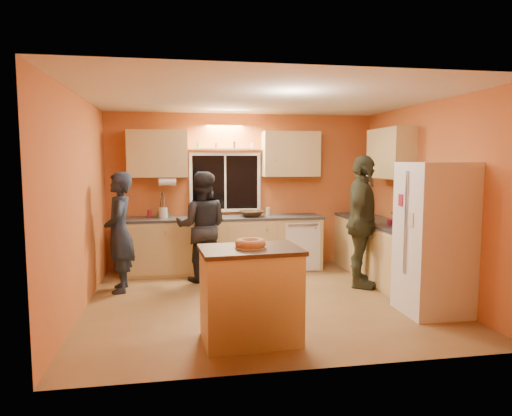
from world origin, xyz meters
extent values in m
plane|color=brown|center=(0.00, 0.00, 0.00)|extent=(4.50, 4.50, 0.00)
cube|color=#B25F2D|center=(0.00, 2.00, 1.30)|extent=(4.50, 0.04, 2.60)
cube|color=#B25F2D|center=(0.00, -2.00, 1.30)|extent=(4.50, 0.04, 2.60)
cube|color=#B25F2D|center=(-2.25, 0.00, 1.30)|extent=(0.04, 4.00, 2.60)
cube|color=#B25F2D|center=(2.25, 0.00, 1.30)|extent=(0.04, 4.00, 2.60)
cube|color=white|center=(0.00, 0.00, 2.60)|extent=(4.50, 4.00, 0.02)
cube|color=black|center=(-0.30, 1.99, 1.45)|extent=(1.10, 0.02, 0.90)
cube|color=white|center=(-0.30, 1.97, 1.45)|extent=(1.20, 0.04, 1.00)
cube|color=tan|center=(-1.40, 1.83, 1.92)|extent=(0.95, 0.33, 0.75)
cube|color=tan|center=(0.80, 1.83, 1.92)|extent=(0.95, 0.33, 0.75)
cube|color=tan|center=(2.08, 0.80, 1.92)|extent=(0.33, 1.00, 0.75)
cylinder|color=silver|center=(-1.25, 1.72, 1.48)|extent=(0.27, 0.12, 0.12)
cube|color=tan|center=(-0.35, 1.70, 0.43)|extent=(3.20, 0.60, 0.86)
cube|color=#282B2D|center=(-0.35, 1.70, 0.88)|extent=(3.24, 0.62, 0.04)
cube|color=tan|center=(1.95, 1.70, 0.43)|extent=(0.60, 0.60, 0.86)
cube|color=#282B2D|center=(1.95, 1.70, 0.88)|extent=(0.62, 0.62, 0.04)
cube|color=tan|center=(1.95, 0.50, 0.43)|extent=(0.60, 1.80, 0.86)
cube|color=#282B2D|center=(1.95, 0.50, 0.88)|extent=(0.62, 1.84, 0.04)
cube|color=silver|center=(1.89, -0.80, 0.90)|extent=(0.72, 0.70, 1.80)
cube|color=tan|center=(-0.39, -1.28, 0.46)|extent=(0.99, 0.69, 0.93)
cube|color=#301E10|center=(-0.39, -1.28, 0.94)|extent=(1.03, 0.74, 0.04)
torus|color=tan|center=(-0.39, -1.28, 1.00)|extent=(0.31, 0.31, 0.09)
imported|color=black|center=(-1.90, 0.78, 0.83)|extent=(0.44, 0.63, 1.66)
imported|color=black|center=(-0.74, 1.15, 0.83)|extent=(0.89, 0.74, 1.66)
imported|color=#373A25|center=(1.50, 0.43, 0.95)|extent=(0.95, 1.20, 1.90)
imported|color=#301E10|center=(0.10, 1.65, 0.95)|extent=(0.44, 0.44, 0.10)
cylinder|color=beige|center=(-1.33, 1.69, 0.99)|extent=(0.14, 0.14, 0.17)
imported|color=gray|center=(1.95, 0.20, 1.04)|extent=(0.32, 0.30, 0.28)
cube|color=maroon|center=(1.97, 0.38, 0.94)|extent=(0.17, 0.13, 0.07)
camera|label=1|loc=(-1.10, -5.68, 1.82)|focal=32.00mm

